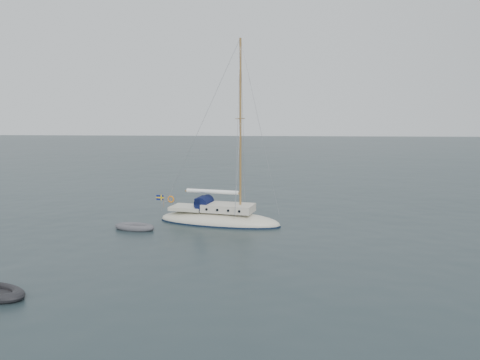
{
  "coord_description": "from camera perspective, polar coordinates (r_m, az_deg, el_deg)",
  "views": [
    {
      "loc": [
        0.83,
        -31.48,
        8.04
      ],
      "look_at": [
        -1.68,
        0.0,
        3.65
      ],
      "focal_mm": 35.0,
      "sensor_mm": 36.0,
      "label": 1
    }
  ],
  "objects": [
    {
      "name": "dinghy",
      "position": [
        34.07,
        -12.73,
        -5.6
      ],
      "size": [
        2.99,
        1.35,
        0.43
      ],
      "rotation": [
        0.0,
        0.0,
        -0.19
      ],
      "color": "#535257",
      "rests_on": "ground"
    },
    {
      "name": "sailboat",
      "position": [
        34.95,
        -2.57,
        -3.6
      ],
      "size": [
        9.84,
        2.95,
        14.02
      ],
      "rotation": [
        0.0,
        0.0,
        -0.21
      ],
      "color": "beige",
      "rests_on": "ground"
    },
    {
      "name": "ground",
      "position": [
        32.5,
        2.97,
        -6.41
      ],
      "size": [
        300.0,
        300.0,
        0.0
      ],
      "primitive_type": "plane",
      "color": "black",
      "rests_on": "ground"
    }
  ]
}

